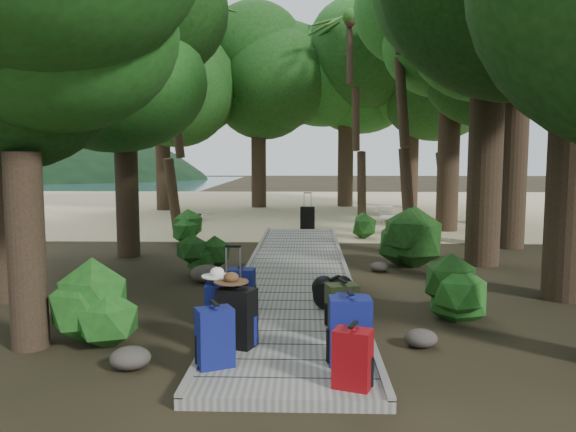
# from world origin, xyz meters

# --- Properties ---
(ground) EXTENTS (120.00, 120.00, 0.00)m
(ground) POSITION_xyz_m (0.00, 0.00, 0.00)
(ground) COLOR #2F2617
(ground) RESTS_ON ground
(sand_beach) EXTENTS (40.00, 22.00, 0.02)m
(sand_beach) POSITION_xyz_m (0.00, 16.00, 0.01)
(sand_beach) COLOR #C5B485
(sand_beach) RESTS_ON ground
(boardwalk) EXTENTS (2.00, 12.00, 0.12)m
(boardwalk) POSITION_xyz_m (0.00, 1.00, 0.06)
(boardwalk) COLOR gray
(boardwalk) RESTS_ON ground
(backpack_left_a) EXTENTS (0.44, 0.39, 0.69)m
(backpack_left_a) POSITION_xyz_m (-0.75, -4.21, 0.46)
(backpack_left_a) COLOR navy
(backpack_left_a) RESTS_ON boardwalk
(backpack_left_b) EXTENTS (0.48, 0.42, 0.75)m
(backpack_left_b) POSITION_xyz_m (-0.60, -3.58, 0.49)
(backpack_left_b) COLOR black
(backpack_left_b) RESTS_ON boardwalk
(backpack_left_c) EXTENTS (0.42, 0.31, 0.76)m
(backpack_left_c) POSITION_xyz_m (-0.79, -3.34, 0.50)
(backpack_left_c) COLOR navy
(backpack_left_c) RESTS_ON boardwalk
(backpack_left_d) EXTENTS (0.41, 0.31, 0.60)m
(backpack_left_d) POSITION_xyz_m (-0.76, -1.76, 0.42)
(backpack_left_d) COLOR navy
(backpack_left_d) RESTS_ON boardwalk
(backpack_right_a) EXTENTS (0.41, 0.35, 0.62)m
(backpack_right_a) POSITION_xyz_m (0.63, -4.70, 0.43)
(backpack_right_a) COLOR maroon
(backpack_right_a) RESTS_ON boardwalk
(backpack_right_b) EXTENTS (0.44, 0.31, 0.78)m
(backpack_right_b) POSITION_xyz_m (0.65, -4.09, 0.51)
(backpack_right_b) COLOR navy
(backpack_right_b) RESTS_ON boardwalk
(backpack_right_c) EXTENTS (0.40, 0.32, 0.61)m
(backpack_right_c) POSITION_xyz_m (0.71, -3.36, 0.43)
(backpack_right_c) COLOR navy
(backpack_right_c) RESTS_ON boardwalk
(backpack_right_d) EXTENTS (0.45, 0.38, 0.60)m
(backpack_right_d) POSITION_xyz_m (0.66, -2.73, 0.42)
(backpack_right_d) COLOR #3A441F
(backpack_right_d) RESTS_ON boardwalk
(duffel_right_khaki) EXTENTS (0.38, 0.56, 0.37)m
(duffel_right_khaki) POSITION_xyz_m (0.75, -2.20, 0.31)
(duffel_right_khaki) COLOR olive
(duffel_right_khaki) RESTS_ON boardwalk
(duffel_right_black) EXTENTS (0.63, 0.72, 0.39)m
(duffel_right_black) POSITION_xyz_m (0.60, -1.74, 0.31)
(duffel_right_black) COLOR black
(duffel_right_black) RESTS_ON boardwalk
(suitcase_on_boardwalk) EXTENTS (0.40, 0.28, 0.57)m
(suitcase_on_boardwalk) POSITION_xyz_m (-0.76, -2.64, 0.40)
(suitcase_on_boardwalk) COLOR black
(suitcase_on_boardwalk) RESTS_ON boardwalk
(lone_suitcase_on_sand) EXTENTS (0.47, 0.29, 0.70)m
(lone_suitcase_on_sand) POSITION_xyz_m (0.23, 7.88, 0.37)
(lone_suitcase_on_sand) COLOR black
(lone_suitcase_on_sand) RESTS_ON sand_beach
(hat_brown) EXTENTS (0.40, 0.40, 0.12)m
(hat_brown) POSITION_xyz_m (-0.66, -3.58, 0.93)
(hat_brown) COLOR #51351E
(hat_brown) RESTS_ON backpack_left_b
(hat_white) EXTENTS (0.37, 0.37, 0.12)m
(hat_white) POSITION_xyz_m (-0.86, -3.33, 0.94)
(hat_white) COLOR silver
(hat_white) RESTS_ON backpack_left_c
(kayak) EXTENTS (1.73, 2.81, 0.28)m
(kayak) POSITION_xyz_m (-3.81, 10.28, 0.16)
(kayak) COLOR #A21D0D
(kayak) RESTS_ON sand_beach
(sun_lounger) EXTENTS (0.84, 1.73, 0.53)m
(sun_lounger) POSITION_xyz_m (3.06, 9.87, 0.29)
(sun_lounger) COLOR silver
(sun_lounger) RESTS_ON sand_beach
(tree_right_c) EXTENTS (5.85, 5.85, 10.12)m
(tree_right_c) POSITION_xyz_m (3.94, 2.13, 5.06)
(tree_right_c) COLOR black
(tree_right_c) RESTS_ON ground
(tree_right_d) EXTENTS (5.53, 5.53, 10.14)m
(tree_right_d) POSITION_xyz_m (5.35, 4.43, 5.07)
(tree_right_d) COLOR black
(tree_right_d) RESTS_ON ground
(tree_right_e) EXTENTS (5.25, 5.25, 9.45)m
(tree_right_e) POSITION_xyz_m (4.54, 7.60, 4.72)
(tree_right_e) COLOR black
(tree_right_e) RESTS_ON ground
(tree_right_f) EXTENTS (5.49, 5.49, 9.80)m
(tree_right_f) POSITION_xyz_m (6.43, 9.25, 4.90)
(tree_right_f) COLOR black
(tree_right_f) RESTS_ON ground
(tree_left_a) EXTENTS (3.71, 3.71, 6.18)m
(tree_left_a) POSITION_xyz_m (-3.13, -3.36, 3.09)
(tree_left_a) COLOR black
(tree_left_a) RESTS_ON ground
(tree_left_c) EXTENTS (4.27, 4.27, 7.43)m
(tree_left_c) POSITION_xyz_m (-3.93, 2.91, 3.72)
(tree_left_c) COLOR black
(tree_left_c) RESTS_ON ground
(tree_back_a) EXTENTS (5.54, 5.54, 9.58)m
(tree_back_a) POSITION_xyz_m (-1.98, 15.66, 4.79)
(tree_back_a) COLOR black
(tree_back_a) RESTS_ON ground
(tree_back_b) EXTENTS (5.68, 5.68, 10.14)m
(tree_back_b) POSITION_xyz_m (1.99, 16.22, 5.07)
(tree_back_b) COLOR black
(tree_back_b) RESTS_ON ground
(tree_back_c) EXTENTS (5.34, 5.34, 9.61)m
(tree_back_c) POSITION_xyz_m (4.90, 15.73, 4.81)
(tree_back_c) COLOR black
(tree_back_c) RESTS_ON ground
(tree_back_d) EXTENTS (5.40, 5.40, 8.99)m
(tree_back_d) POSITION_xyz_m (-5.97, 14.17, 4.50)
(tree_back_d) COLOR black
(tree_back_d) RESTS_ON ground
(palm_right_a) EXTENTS (4.48, 4.48, 7.64)m
(palm_right_a) POSITION_xyz_m (3.29, 6.42, 3.82)
(palm_right_a) COLOR #194112
(palm_right_a) RESTS_ON ground
(palm_right_b) EXTENTS (3.84, 3.84, 7.42)m
(palm_right_b) POSITION_xyz_m (5.36, 11.32, 3.71)
(palm_right_b) COLOR #194112
(palm_right_b) RESTS_ON ground
(palm_right_c) EXTENTS (4.75, 4.75, 7.56)m
(palm_right_c) POSITION_xyz_m (2.64, 12.45, 3.78)
(palm_right_c) COLOR #194112
(palm_right_c) RESTS_ON ground
(palm_left_a) EXTENTS (4.26, 4.26, 6.77)m
(palm_left_a) POSITION_xyz_m (-4.01, 7.14, 3.39)
(palm_left_a) COLOR #194112
(palm_left_a) RESTS_ON ground
(rock_left_a) EXTENTS (0.44, 0.40, 0.24)m
(rock_left_a) POSITION_xyz_m (-1.71, -4.01, 0.12)
(rock_left_a) COLOR #4C473F
(rock_left_a) RESTS_ON ground
(rock_left_b) EXTENTS (0.34, 0.31, 0.19)m
(rock_left_b) POSITION_xyz_m (-2.87, -1.75, 0.09)
(rock_left_b) COLOR #4C473F
(rock_left_b) RESTS_ON ground
(rock_left_c) EXTENTS (0.59, 0.53, 0.32)m
(rock_left_c) POSITION_xyz_m (-1.64, 0.23, 0.16)
(rock_left_c) COLOR #4C473F
(rock_left_c) RESTS_ON ground
(rock_left_d) EXTENTS (0.26, 0.23, 0.14)m
(rock_left_d) POSITION_xyz_m (-2.38, 3.20, 0.07)
(rock_left_d) COLOR #4C473F
(rock_left_d) RESTS_ON ground
(rock_right_a) EXTENTS (0.40, 0.36, 0.22)m
(rock_right_a) POSITION_xyz_m (1.58, -3.20, 0.11)
(rock_right_a) COLOR #4C473F
(rock_right_a) RESTS_ON ground
(rock_right_b) EXTENTS (0.47, 0.42, 0.26)m
(rock_right_b) POSITION_xyz_m (2.41, -1.41, 0.13)
(rock_right_b) COLOR #4C473F
(rock_right_b) RESTS_ON ground
(rock_right_c) EXTENTS (0.36, 0.33, 0.20)m
(rock_right_c) POSITION_xyz_m (1.65, 1.29, 0.10)
(rock_right_c) COLOR #4C473F
(rock_right_c) RESTS_ON ground
(shrub_left_a) EXTENTS (0.95, 0.95, 0.85)m
(shrub_left_a) POSITION_xyz_m (-2.39, -3.27, 0.43)
(shrub_left_a) COLOR #1B4414
(shrub_left_a) RESTS_ON ground
(shrub_left_b) EXTENTS (0.85, 0.85, 0.76)m
(shrub_left_b) POSITION_xyz_m (-1.80, 0.81, 0.38)
(shrub_left_b) COLOR #1B4414
(shrub_left_b) RESTS_ON ground
(shrub_left_c) EXTENTS (1.02, 1.02, 0.92)m
(shrub_left_c) POSITION_xyz_m (-2.95, 4.81, 0.46)
(shrub_left_c) COLOR #1B4414
(shrub_left_c) RESTS_ON ground
(shrub_right_a) EXTENTS (0.90, 0.90, 0.81)m
(shrub_right_a) POSITION_xyz_m (2.28, -2.15, 0.41)
(shrub_right_a) COLOR #1B4414
(shrub_right_a) RESTS_ON ground
(shrub_right_b) EXTENTS (1.38, 1.38, 1.24)m
(shrub_right_b) POSITION_xyz_m (2.37, 1.74, 0.62)
(shrub_right_b) COLOR #1B4414
(shrub_right_b) RESTS_ON ground
(shrub_right_c) EXTENTS (0.73, 0.73, 0.66)m
(shrub_right_c) POSITION_xyz_m (1.96, 5.87, 0.33)
(shrub_right_c) COLOR #1B4414
(shrub_right_c) RESTS_ON ground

